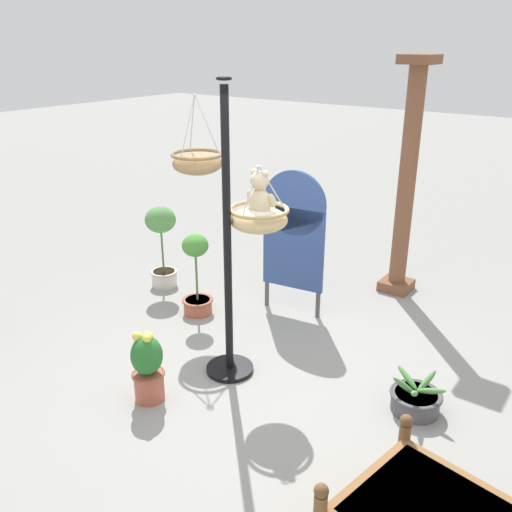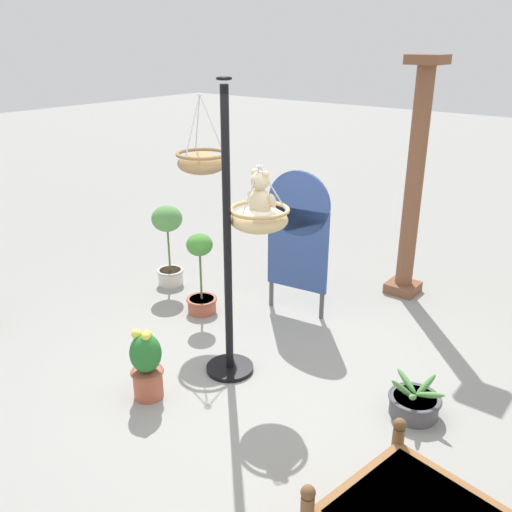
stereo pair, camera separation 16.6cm
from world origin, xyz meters
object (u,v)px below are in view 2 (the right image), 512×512
object	(u,v)px
display_pole_central	(228,289)
display_sign_board	(298,232)
greenhouse_pillar_left	(414,187)
hanging_basket_with_teddy	(259,218)
potted_plant_conical_shrub	(414,403)
potted_plant_flowering_red	(201,276)
teddy_bear	(261,197)
potted_plant_small_succulent	(168,239)
hanging_basket_left_high	(202,162)
potted_plant_tall_leafy	(147,365)

from	to	relation	value
display_pole_central	display_sign_board	xyz separation A→B (m)	(-0.19, 1.36, 0.12)
display_sign_board	greenhouse_pillar_left	bearing A→B (deg)	59.33
hanging_basket_with_teddy	potted_plant_conical_shrub	xyz separation A→B (m)	(1.47, 0.20, -1.35)
potted_plant_flowering_red	display_sign_board	xyz separation A→B (m)	(0.83, 0.66, 0.52)
teddy_bear	display_sign_board	distance (m)	1.33
teddy_bear	display_pole_central	bearing A→B (deg)	-118.94
potted_plant_small_succulent	potted_plant_conical_shrub	distance (m)	3.55
hanging_basket_left_high	display_sign_board	distance (m)	1.26
potted_plant_tall_leafy	potted_plant_conical_shrub	distance (m)	2.26
greenhouse_pillar_left	potted_plant_conical_shrub	size ratio (longest dim) A/B	5.65
potted_plant_tall_leafy	display_sign_board	xyz separation A→B (m)	(0.10, 2.10, 0.64)
potted_plant_small_succulent	greenhouse_pillar_left	bearing A→B (deg)	33.52
teddy_bear	potted_plant_conical_shrub	bearing A→B (deg)	6.75
display_pole_central	hanging_basket_left_high	distance (m)	1.60
potted_plant_flowering_red	potted_plant_small_succulent	distance (m)	0.91
hanging_basket_left_high	display_pole_central	bearing A→B (deg)	-38.02
display_pole_central	potted_plant_flowering_red	distance (m)	1.30
potted_plant_conical_shrub	potted_plant_flowering_red	bearing A→B (deg)	174.55
display_pole_central	potted_plant_conical_shrub	size ratio (longest dim) A/B	5.41
display_pole_central	potted_plant_conical_shrub	world-z (taller)	display_pole_central
potted_plant_flowering_red	display_sign_board	world-z (taller)	display_sign_board
teddy_bear	potted_plant_conical_shrub	distance (m)	2.13
greenhouse_pillar_left	potted_plant_conical_shrub	world-z (taller)	greenhouse_pillar_left
hanging_basket_with_teddy	teddy_bear	size ratio (longest dim) A/B	1.38
greenhouse_pillar_left	hanging_basket_left_high	bearing A→B (deg)	-132.28
display_pole_central	hanging_basket_left_high	world-z (taller)	display_pole_central
potted_plant_small_succulent	potted_plant_conical_shrub	size ratio (longest dim) A/B	2.11
greenhouse_pillar_left	display_sign_board	distance (m)	1.49
potted_plant_flowering_red	potted_plant_tall_leafy	size ratio (longest dim) A/B	1.46
potted_plant_flowering_red	teddy_bear	bearing A→B (deg)	-20.01
hanging_basket_with_teddy	potted_plant_small_succulent	xyz separation A→B (m)	(-2.01, 0.76, -0.86)
potted_plant_tall_leafy	display_sign_board	world-z (taller)	display_sign_board
display_pole_central	hanging_basket_with_teddy	distance (m)	0.69
hanging_basket_with_teddy	greenhouse_pillar_left	world-z (taller)	greenhouse_pillar_left
display_pole_central	teddy_bear	xyz separation A→B (m)	(0.15, 0.27, 0.81)
display_pole_central	teddy_bear	distance (m)	0.87
potted_plant_flowering_red	hanging_basket_with_teddy	bearing A→B (deg)	-20.92
potted_plant_small_succulent	hanging_basket_left_high	bearing A→B (deg)	-12.59
potted_plant_tall_leafy	potted_plant_small_succulent	world-z (taller)	potted_plant_small_succulent
potted_plant_tall_leafy	potted_plant_conical_shrub	world-z (taller)	potted_plant_tall_leafy
hanging_basket_left_high	potted_plant_tall_leafy	xyz separation A→B (m)	(0.77, -1.57, -1.38)
potted_plant_tall_leafy	potted_plant_small_succulent	distance (m)	2.36
display_sign_board	potted_plant_conical_shrub	bearing A→B (deg)	-26.90
display_pole_central	potted_plant_tall_leafy	world-z (taller)	display_pole_central
greenhouse_pillar_left	display_sign_board	xyz separation A→B (m)	(-0.74, -1.24, -0.36)
display_pole_central	teddy_bear	bearing A→B (deg)	61.06
greenhouse_pillar_left	hanging_basket_with_teddy	bearing A→B (deg)	-99.68
potted_plant_conical_shrub	potted_plant_small_succulent	bearing A→B (deg)	170.82
potted_plant_conical_shrub	display_sign_board	distance (m)	2.19
hanging_basket_with_teddy	display_sign_board	world-z (taller)	hanging_basket_with_teddy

